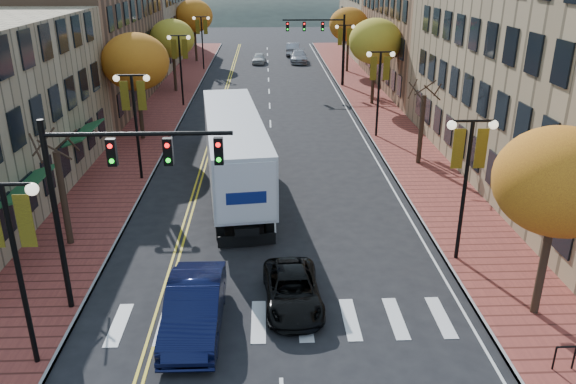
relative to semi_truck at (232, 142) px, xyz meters
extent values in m
plane|color=black|center=(2.20, -15.30, -2.46)|extent=(200.00, 200.00, 0.00)
cube|color=brown|center=(-6.80, 17.20, -2.39)|extent=(4.00, 85.00, 0.15)
cube|color=brown|center=(11.20, 17.20, -2.39)|extent=(4.00, 85.00, 0.15)
cube|color=brown|center=(-14.80, 20.70, 3.04)|extent=(12.00, 24.00, 11.00)
cube|color=#9E8966|center=(-14.80, 45.70, 2.29)|extent=(12.00, 26.00, 9.50)
cube|color=brown|center=(20.70, 26.70, 2.54)|extent=(15.00, 24.00, 10.00)
cube|color=#9E8966|center=(20.70, 48.70, 3.04)|extent=(15.00, 20.00, 11.00)
cylinder|color=#382619|center=(-6.80, -7.30, -0.21)|extent=(0.28, 0.28, 4.20)
cylinder|color=#382619|center=(-6.80, 8.70, 0.14)|extent=(0.28, 0.28, 4.90)
ellipsoid|color=orange|center=(-6.80, 8.70, 3.00)|extent=(4.48, 4.48, 3.81)
cylinder|color=#382619|center=(-6.80, 24.70, -0.04)|extent=(0.28, 0.28, 4.55)
ellipsoid|color=gold|center=(-6.80, 24.70, 2.61)|extent=(4.16, 4.16, 3.54)
cylinder|color=#382619|center=(-6.80, 42.70, 0.21)|extent=(0.28, 0.28, 5.04)
ellipsoid|color=orange|center=(-6.80, 42.70, 3.15)|extent=(4.61, 4.61, 3.92)
cylinder|color=#382619|center=(11.20, -13.30, -0.04)|extent=(0.28, 0.28, 4.55)
ellipsoid|color=orange|center=(11.20, -13.30, 2.61)|extent=(4.16, 4.16, 3.54)
cylinder|color=#382619|center=(11.20, 2.70, -0.21)|extent=(0.28, 0.28, 4.20)
cylinder|color=#382619|center=(11.20, 18.70, 0.14)|extent=(0.28, 0.28, 4.90)
ellipsoid|color=gold|center=(11.20, 18.70, 3.00)|extent=(4.48, 4.48, 3.81)
cylinder|color=#382619|center=(11.20, 34.70, 0.07)|extent=(0.28, 0.28, 4.76)
ellipsoid|color=orange|center=(11.20, 34.70, 2.84)|extent=(4.35, 4.35, 3.70)
cylinder|color=black|center=(-5.30, -15.30, 0.54)|extent=(0.16, 0.16, 6.00)
cylinder|color=black|center=(-5.30, -15.30, 3.54)|extent=(1.60, 0.10, 0.10)
sphere|color=#FFF2CC|center=(-4.50, -15.30, 3.39)|extent=(0.36, 0.36, 0.36)
cube|color=#B19717|center=(-4.85, -15.30, 2.44)|extent=(0.45, 0.03, 1.60)
cylinder|color=black|center=(-5.30, 0.70, 0.54)|extent=(0.16, 0.16, 6.00)
cylinder|color=black|center=(-5.30, 0.70, 3.54)|extent=(1.60, 0.10, 0.10)
sphere|color=#FFF2CC|center=(-6.10, 0.70, 3.39)|extent=(0.36, 0.36, 0.36)
sphere|color=#FFF2CC|center=(-4.50, 0.70, 3.39)|extent=(0.36, 0.36, 0.36)
cube|color=#B19717|center=(-5.75, 0.70, 2.44)|extent=(0.45, 0.03, 1.60)
cube|color=#B19717|center=(-4.85, 0.70, 2.44)|extent=(0.45, 0.03, 1.60)
cylinder|color=black|center=(-5.30, 18.70, 0.54)|extent=(0.16, 0.16, 6.00)
cylinder|color=black|center=(-5.30, 18.70, 3.54)|extent=(1.60, 0.10, 0.10)
sphere|color=#FFF2CC|center=(-6.10, 18.70, 3.39)|extent=(0.36, 0.36, 0.36)
sphere|color=#FFF2CC|center=(-4.50, 18.70, 3.39)|extent=(0.36, 0.36, 0.36)
cube|color=#B19717|center=(-5.75, 18.70, 2.44)|extent=(0.45, 0.03, 1.60)
cube|color=#B19717|center=(-4.85, 18.70, 2.44)|extent=(0.45, 0.03, 1.60)
cylinder|color=black|center=(-5.30, 36.70, 0.54)|extent=(0.16, 0.16, 6.00)
cylinder|color=black|center=(-5.30, 36.70, 3.54)|extent=(1.60, 0.10, 0.10)
sphere|color=#FFF2CC|center=(-6.10, 36.70, 3.39)|extent=(0.36, 0.36, 0.36)
sphere|color=#FFF2CC|center=(-4.50, 36.70, 3.39)|extent=(0.36, 0.36, 0.36)
cube|color=#B19717|center=(-5.75, 36.70, 2.44)|extent=(0.45, 0.03, 1.60)
cube|color=#B19717|center=(-4.85, 36.70, 2.44)|extent=(0.45, 0.03, 1.60)
cylinder|color=black|center=(9.70, -9.30, 0.54)|extent=(0.16, 0.16, 6.00)
cylinder|color=black|center=(9.70, -9.30, 3.54)|extent=(1.60, 0.10, 0.10)
sphere|color=#FFF2CC|center=(8.90, -9.30, 3.39)|extent=(0.36, 0.36, 0.36)
sphere|color=#FFF2CC|center=(10.50, -9.30, 3.39)|extent=(0.36, 0.36, 0.36)
cube|color=#B19717|center=(9.25, -9.30, 2.44)|extent=(0.45, 0.03, 1.60)
cube|color=#B19717|center=(10.15, -9.30, 2.44)|extent=(0.45, 0.03, 1.60)
cylinder|color=black|center=(9.70, 8.70, 0.54)|extent=(0.16, 0.16, 6.00)
cylinder|color=black|center=(9.70, 8.70, 3.54)|extent=(1.60, 0.10, 0.10)
sphere|color=#FFF2CC|center=(8.90, 8.70, 3.39)|extent=(0.36, 0.36, 0.36)
sphere|color=#FFF2CC|center=(10.50, 8.70, 3.39)|extent=(0.36, 0.36, 0.36)
cube|color=#B19717|center=(9.25, 8.70, 2.44)|extent=(0.45, 0.03, 1.60)
cube|color=#B19717|center=(10.15, 8.70, 2.44)|extent=(0.45, 0.03, 1.60)
cylinder|color=black|center=(9.70, 26.70, 0.54)|extent=(0.16, 0.16, 6.00)
cylinder|color=black|center=(9.70, 26.70, 3.54)|extent=(1.60, 0.10, 0.10)
sphere|color=#FFF2CC|center=(8.90, 26.70, 3.39)|extent=(0.36, 0.36, 0.36)
sphere|color=#FFF2CC|center=(10.50, 26.70, 3.39)|extent=(0.36, 0.36, 0.36)
cube|color=#B19717|center=(9.25, 26.70, 2.44)|extent=(0.45, 0.03, 1.60)
cube|color=#B19717|center=(10.15, 26.70, 2.44)|extent=(0.45, 0.03, 1.60)
cylinder|color=black|center=(-5.20, -12.30, 1.04)|extent=(0.20, 0.20, 7.00)
cylinder|color=black|center=(-2.20, -12.30, 4.04)|extent=(6.00, 0.14, 0.14)
cube|color=black|center=(-3.10, -12.30, 3.44)|extent=(0.30, 0.25, 0.90)
sphere|color=#FF0C0C|center=(-3.10, -12.44, 3.69)|extent=(0.16, 0.16, 0.16)
cube|color=black|center=(-1.30, -12.30, 3.44)|extent=(0.30, 0.25, 0.90)
sphere|color=#FF0C0C|center=(-1.30, -12.44, 3.69)|extent=(0.16, 0.16, 0.16)
cube|color=black|center=(0.32, -12.30, 3.44)|extent=(0.30, 0.25, 0.90)
sphere|color=#FF0C0C|center=(0.32, -12.44, 3.69)|extent=(0.16, 0.16, 0.16)
cylinder|color=black|center=(9.60, 26.70, 1.04)|extent=(0.20, 0.20, 7.00)
cylinder|color=black|center=(6.60, 26.70, 4.04)|extent=(6.00, 0.14, 0.14)
cube|color=black|center=(7.50, 26.70, 3.44)|extent=(0.30, 0.25, 0.90)
sphere|color=#FF0C0C|center=(7.50, 26.56, 3.69)|extent=(0.16, 0.16, 0.16)
cube|color=black|center=(5.70, 26.70, 3.44)|extent=(0.30, 0.25, 0.90)
sphere|color=#FF0C0C|center=(5.70, 26.56, 3.69)|extent=(0.16, 0.16, 0.16)
cube|color=black|center=(4.08, 26.70, 3.44)|extent=(0.30, 0.25, 0.90)
sphere|color=#FF0C0C|center=(4.08, 26.56, 3.69)|extent=(0.16, 0.16, 0.16)
cube|color=black|center=(0.16, -1.34, -1.57)|extent=(2.69, 13.72, 0.37)
cube|color=silver|center=(0.16, -1.34, 0.28)|extent=(4.36, 13.92, 2.95)
cube|color=black|center=(-0.85, 7.03, -0.72)|extent=(2.99, 3.45, 2.63)
cylinder|color=black|center=(-0.28, -6.91, -1.94)|extent=(0.49, 1.09, 1.05)
cylinder|color=black|center=(1.92, -6.64, -1.94)|extent=(0.49, 1.09, 1.05)
cylinder|color=black|center=(-0.43, -5.65, -1.94)|extent=(0.49, 1.09, 1.05)
cylinder|color=black|center=(1.77, -5.39, -1.94)|extent=(0.49, 1.09, 1.05)
cylinder|color=black|center=(-1.80, 5.64, -1.94)|extent=(0.49, 1.09, 1.05)
cylinder|color=black|center=(0.40, 5.90, -1.94)|extent=(0.49, 1.09, 1.05)
cylinder|color=black|center=(-2.08, 7.94, -1.94)|extent=(0.49, 1.09, 1.05)
cylinder|color=black|center=(0.12, 8.20, -1.94)|extent=(0.49, 1.09, 1.05)
imported|color=black|center=(-0.64, -13.62, -1.62)|extent=(1.81, 5.13, 1.69)
imported|color=black|center=(2.72, -12.30, -1.86)|extent=(2.16, 4.39, 1.20)
imported|color=silver|center=(1.10, 41.38, -1.82)|extent=(1.84, 3.88, 1.28)
imported|color=#9E9CA4|center=(6.05, 41.88, -1.72)|extent=(2.18, 5.15, 1.48)
imported|color=#98989F|center=(5.69, 48.21, -1.63)|extent=(2.13, 5.15, 1.66)
camera|label=1|loc=(1.86, -29.65, 9.03)|focal=35.00mm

